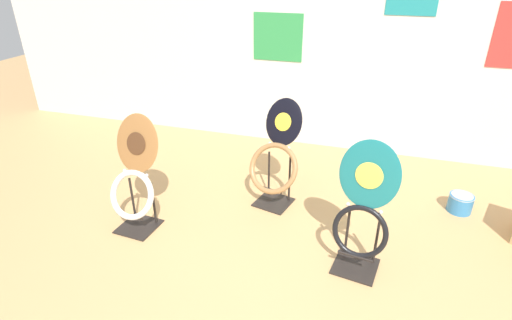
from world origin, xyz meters
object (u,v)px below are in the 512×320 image
(toilet_seat_display_woodgrain, at_px, (134,181))
(toilet_seat_display_jazz_black, at_px, (276,159))
(toilet_seat_display_teal_sax, at_px, (363,215))
(paint_can, at_px, (460,202))

(toilet_seat_display_woodgrain, bearing_deg, toilet_seat_display_jazz_black, 35.19)
(toilet_seat_display_teal_sax, bearing_deg, paint_can, 50.97)
(toilet_seat_display_woodgrain, xyz_separation_m, paint_can, (2.39, 0.95, -0.31))
(toilet_seat_display_teal_sax, height_order, paint_can, toilet_seat_display_teal_sax)
(toilet_seat_display_woodgrain, relative_size, paint_can, 4.54)
(toilet_seat_display_woodgrain, relative_size, toilet_seat_display_teal_sax, 0.95)
(toilet_seat_display_teal_sax, relative_size, paint_can, 4.75)
(paint_can, bearing_deg, toilet_seat_display_jazz_black, -168.23)
(toilet_seat_display_teal_sax, xyz_separation_m, toilet_seat_display_jazz_black, (-0.73, 0.62, -0.01))
(toilet_seat_display_teal_sax, xyz_separation_m, paint_can, (0.75, 0.93, -0.34))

